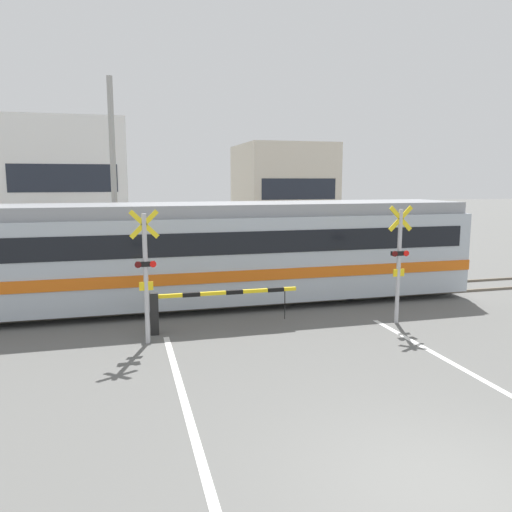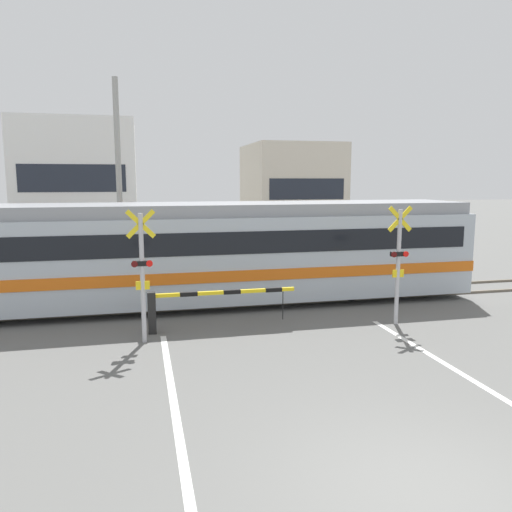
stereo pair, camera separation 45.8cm
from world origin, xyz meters
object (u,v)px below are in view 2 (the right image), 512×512
commuter_train (151,252)px  pedestrian (223,249)px  crossing_barrier_near (191,302)px  crossing_signal_right (398,260)px  crossing_barrier_far (289,262)px  crossing_signal_left (142,270)px

commuter_train → pedestrian: bearing=61.6°
crossing_barrier_near → crossing_signal_right: size_ratio=1.21×
crossing_barrier_far → commuter_train: bearing=-153.5°
crossing_barrier_far → crossing_signal_right: crossing_signal_right is taller
crossing_barrier_near → crossing_barrier_far: 6.81m
crossing_barrier_near → pedestrian: size_ratio=2.43×
commuter_train → crossing_barrier_near: 3.09m
commuter_train → crossing_barrier_near: size_ratio=5.26×
crossing_barrier_near → crossing_barrier_far: same height
crossing_barrier_far → crossing_signal_left: size_ratio=1.21×
crossing_barrier_far → pedestrian: pedestrian is taller
commuter_train → crossing_barrier_near: (0.90, -2.80, -0.92)m
crossing_barrier_far → pedestrian: size_ratio=2.43×
crossing_signal_left → pedestrian: crossing_signal_left is taller
crossing_barrier_far → pedestrian: bearing=121.7°
pedestrian → crossing_barrier_near: bearing=-104.5°
crossing_signal_right → pedestrian: 9.77m
crossing_barrier_near → crossing_signal_left: size_ratio=1.21×
crossing_signal_right → crossing_barrier_near: bearing=173.3°
commuter_train → crossing_signal_right: bearing=-28.6°
crossing_barrier_near → crossing_signal_left: crossing_signal_left is taller
crossing_barrier_far → pedestrian: (-1.99, 3.21, 0.14)m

